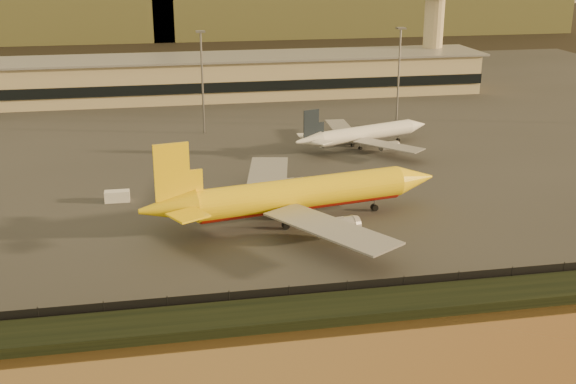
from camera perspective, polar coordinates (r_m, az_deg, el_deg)
The scene contains 11 objects.
ground at distance 110.08m, azimuth 1.88°, elevation -5.39°, with size 900.00×900.00×0.00m, color black.
embankment at distance 94.98m, azimuth 4.14°, elevation -9.16°, with size 320.00×7.00×1.40m, color black.
tarmac at distance 199.26m, azimuth -4.08°, elevation 5.82°, with size 320.00×220.00×0.20m, color #2D2D2D.
perimeter_fence at distance 98.13m, azimuth 3.55°, elevation -7.77°, with size 300.00×0.05×2.20m, color black.
terminal_building at distance 226.85m, azimuth -8.74°, elevation 8.86°, with size 202.00×25.00×12.60m.
control_tower at distance 247.78m, azimuth 11.47°, elevation 13.16°, with size 11.20×11.20×35.50m.
apron_light_masts at distance 179.20m, azimuth 1.41°, elevation 9.47°, with size 152.20×12.20×25.40m.
dhl_cargo_jet at distance 122.52m, azimuth 0.66°, elevation -0.27°, with size 53.48×51.67×16.02m.
white_narrowbody_jet at distance 169.96m, azimuth 6.00°, elevation 4.58°, with size 35.69×33.87×10.54m.
gse_vehicle_yellow at distance 139.38m, azimuth 4.22°, elevation 0.40°, with size 3.86×1.73×1.73m, color yellow.
gse_vehicle_white at distance 137.18m, azimuth -13.34°, elevation -0.32°, with size 4.54×2.04×2.04m, color white.
Camera 1 is at (-22.21, -97.74, 45.52)m, focal length 45.00 mm.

